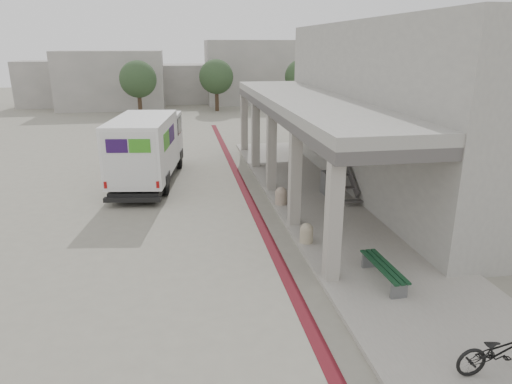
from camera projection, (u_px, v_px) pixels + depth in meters
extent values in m
plane|color=slate|center=(236.00, 236.00, 15.22)|extent=(120.00, 120.00, 0.00)
cube|color=#4F0F17|center=(256.00, 213.00, 17.26)|extent=(0.35, 40.00, 0.01)
cube|color=gray|center=(350.00, 226.00, 15.84)|extent=(4.40, 28.00, 0.12)
cube|color=gray|center=(392.00, 108.00, 19.53)|extent=(4.30, 17.00, 7.00)
cube|color=#4E4B49|center=(307.00, 110.00, 18.94)|extent=(3.40, 16.90, 0.35)
cube|color=gray|center=(307.00, 101.00, 18.83)|extent=(3.40, 16.90, 0.35)
cube|color=gray|center=(112.00, 80.00, 44.98)|extent=(10.00, 6.00, 5.50)
cube|color=gray|center=(183.00, 83.00, 50.07)|extent=(8.00, 6.00, 4.00)
cube|color=gray|center=(249.00, 72.00, 48.93)|extent=(9.00, 6.00, 6.50)
cube|color=gray|center=(56.00, 83.00, 46.99)|extent=(7.00, 5.00, 4.50)
cylinder|color=#38281C|center=(140.00, 102.00, 40.31)|extent=(0.36, 0.36, 2.40)
sphere|color=#253B22|center=(138.00, 79.00, 39.69)|extent=(3.20, 3.20, 3.20)
cylinder|color=#38281C|center=(217.00, 98.00, 43.30)|extent=(0.36, 0.36, 2.40)
sphere|color=#253B22|center=(216.00, 77.00, 42.68)|extent=(3.20, 3.20, 3.20)
cylinder|color=#38281C|center=(301.00, 98.00, 43.64)|extent=(0.36, 0.36, 2.40)
sphere|color=#253B22|center=(302.00, 76.00, 43.02)|extent=(3.20, 3.20, 3.20)
cube|color=black|center=(150.00, 174.00, 21.01)|extent=(2.94, 6.93, 0.29)
cube|color=silver|center=(143.00, 147.00, 19.73)|extent=(2.98, 5.26, 2.49)
cube|color=silver|center=(157.00, 135.00, 22.92)|extent=(2.54, 2.13, 2.21)
cube|color=silver|center=(162.00, 147.00, 24.13)|extent=(2.17, 0.87, 0.77)
cube|color=black|center=(159.00, 122.00, 23.49)|extent=(2.15, 0.76, 1.01)
cube|color=black|center=(132.00, 200.00, 17.75)|extent=(2.22, 0.55, 0.17)
cube|color=#280F47|center=(119.00, 134.00, 20.21)|extent=(0.21, 1.33, 0.72)
cube|color=#378E1F|center=(111.00, 141.00, 18.84)|extent=(0.21, 1.33, 0.72)
cube|color=#280F47|center=(117.00, 146.00, 17.15)|extent=(0.81, 0.14, 0.53)
cube|color=#378E1F|center=(140.00, 146.00, 17.17)|extent=(0.81, 0.14, 0.53)
cylinder|color=black|center=(139.00, 160.00, 23.34)|extent=(0.39, 0.89, 0.86)
cylinder|color=black|center=(179.00, 160.00, 23.39)|extent=(0.39, 0.89, 0.86)
cylinder|color=black|center=(117.00, 186.00, 19.15)|extent=(0.39, 0.89, 0.86)
cylinder|color=black|center=(165.00, 185.00, 19.20)|extent=(0.39, 0.89, 0.86)
cube|color=slate|center=(399.00, 290.00, 11.21)|extent=(0.43, 0.11, 0.42)
cube|color=slate|center=(369.00, 260.00, 12.77)|extent=(0.43, 0.11, 0.42)
cube|color=#11341D|center=(378.00, 267.00, 11.89)|extent=(0.20, 2.02, 0.05)
cube|color=#11341D|center=(384.00, 266.00, 11.92)|extent=(0.20, 2.02, 0.05)
cube|color=#11341D|center=(390.00, 266.00, 11.95)|extent=(0.20, 2.02, 0.05)
cylinder|color=tan|center=(306.00, 236.00, 14.40)|extent=(0.42, 0.42, 0.42)
sphere|color=tan|center=(307.00, 230.00, 14.33)|extent=(0.42, 0.42, 0.42)
cylinder|color=gray|center=(281.00, 198.00, 17.84)|extent=(0.46, 0.46, 0.46)
sphere|color=gray|center=(281.00, 193.00, 17.77)|extent=(0.46, 0.46, 0.46)
cube|color=slate|center=(328.00, 183.00, 19.00)|extent=(0.46, 0.59, 0.95)
imported|color=black|center=(500.00, 351.00, 8.59)|extent=(1.81, 0.66, 0.94)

